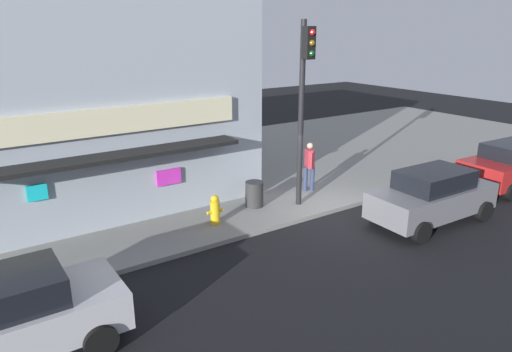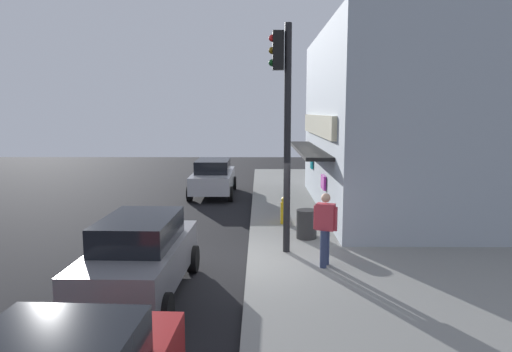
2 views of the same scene
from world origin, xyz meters
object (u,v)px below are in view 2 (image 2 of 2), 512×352
Objects in this scene: trash_can at (307,224)px; parked_car_silver at (213,177)px; fire_hydrant at (285,210)px; parked_car_grey at (140,256)px; traffic_light at (284,110)px; pedestrian at (325,226)px.

parked_car_silver is (-7.84, -3.50, 0.28)m from trash_can.
fire_hydrant reaches higher than trash_can.
trash_can is at bearing 24.08° from parked_car_silver.
parked_car_grey reaches higher than fire_hydrant.
traffic_light is 6.99× the size of trash_can.
trash_can is 0.47× the size of pedestrian.
trash_can is 8.59m from parked_car_silver.
pedestrian is (4.26, 0.73, 0.54)m from fire_hydrant.
fire_hydrant is 1.09× the size of trash_can.
parked_car_silver is at bearing -160.32° from pedestrian.
pedestrian reaches higher than trash_can.
trash_can is 5.55m from parked_car_grey.
parked_car_silver is (-6.07, -2.97, 0.26)m from fire_hydrant.
pedestrian is 10.97m from parked_car_silver.
pedestrian is (2.49, 0.19, 0.56)m from trash_can.
trash_can is 2.56m from pedestrian.
parked_car_silver is (-10.33, -3.69, -0.28)m from pedestrian.
parked_car_grey is (3.98, -3.85, 0.30)m from trash_can.
fire_hydrant is 0.52× the size of pedestrian.
fire_hydrant is 1.85m from trash_can.
traffic_light is 3.31× the size of pedestrian.
parked_car_grey is (2.65, -3.09, -3.01)m from traffic_light.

